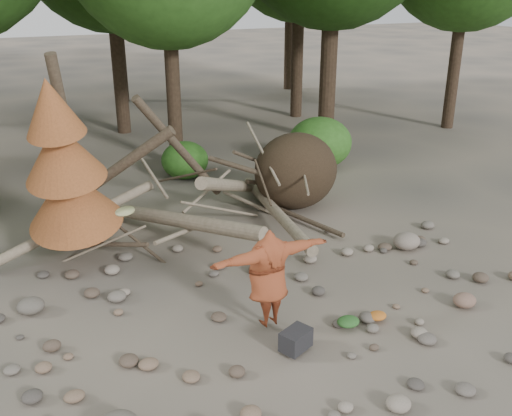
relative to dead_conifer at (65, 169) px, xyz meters
name	(u,v)px	position (x,y,z in m)	size (l,w,h in m)	color
ground	(286,308)	(3.12, -3.37, -2.11)	(120.00, 120.00, 0.00)	#514C44
deadfall_pile	(277,176)	(5.13, 0.87, -1.16)	(8.55, 5.24, 3.30)	#332619
dead_conifer	(65,169)	(0.00, 0.00, 0.00)	(2.06, 2.16, 4.35)	#4C3F30
bush_mid	(185,160)	(3.92, 4.43, -1.55)	(1.40, 1.40, 1.12)	#2A5C1A
bush_right	(320,143)	(8.12, 3.63, -1.31)	(2.00, 2.00, 1.60)	#346D22
frisbee_thrower	(268,277)	(2.55, -3.75, -1.16)	(3.39, 0.94, 2.31)	brown
backpack	(296,343)	(2.62, -4.58, -1.95)	(0.50, 0.33, 0.33)	black
cloth_green	(348,324)	(3.76, -4.38, -2.04)	(0.40, 0.33, 0.15)	#295A24
cloth_orange	(377,318)	(4.33, -4.43, -2.05)	(0.34, 0.28, 0.12)	#BF6620
boulder_front_right	(465,300)	(6.06, -4.72, -1.98)	(0.43, 0.38, 0.26)	#836252
boulder_mid_right	(407,241)	(6.70, -2.34, -1.93)	(0.61, 0.55, 0.37)	gray
boulder_mid_left	(31,306)	(-1.06, -1.52, -1.97)	(0.48, 0.43, 0.29)	#5D574E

